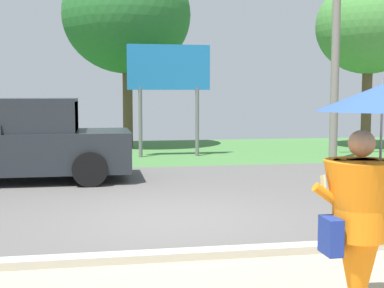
# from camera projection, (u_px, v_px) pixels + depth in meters

# --- Properties ---
(ground_plane) EXTENTS (40.00, 22.00, 0.20)m
(ground_plane) POSITION_uv_depth(u_px,v_px,m) (154.00, 189.00, 11.27)
(ground_plane) COLOR #565451
(monk_pedestrian) EXTENTS (1.11, 1.07, 2.13)m
(monk_pedestrian) POSITION_uv_depth(u_px,v_px,m) (365.00, 199.00, 4.32)
(monk_pedestrian) COLOR orange
(monk_pedestrian) RESTS_ON ground_plane
(pickup_truck) EXTENTS (5.20, 2.28, 1.88)m
(pickup_truck) POSITION_uv_depth(u_px,v_px,m) (15.00, 143.00, 11.95)
(pickup_truck) COLOR #23282D
(pickup_truck) RESTS_ON ground_plane
(utility_pole) EXTENTS (1.80, 0.24, 7.70)m
(utility_pole) POSITION_uv_depth(u_px,v_px,m) (336.00, 23.00, 15.36)
(utility_pole) COLOR gray
(utility_pole) RESTS_ON ground_plane
(roadside_billboard) EXTENTS (2.60, 0.12, 3.50)m
(roadside_billboard) POSITION_uv_depth(u_px,v_px,m) (169.00, 75.00, 16.46)
(roadside_billboard) COLOR slate
(roadside_billboard) RESTS_ON ground_plane
(tree_left_far) EXTENTS (4.63, 4.63, 6.92)m
(tree_left_far) POSITION_uv_depth(u_px,v_px,m) (127.00, 15.00, 19.10)
(tree_left_far) COLOR brown
(tree_left_far) RESTS_ON ground_plane
(tree_center_back) EXTENTS (3.76, 3.76, 6.11)m
(tree_center_back) POSITION_uv_depth(u_px,v_px,m) (369.00, 26.00, 18.87)
(tree_center_back) COLOR brown
(tree_center_back) RESTS_ON ground_plane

